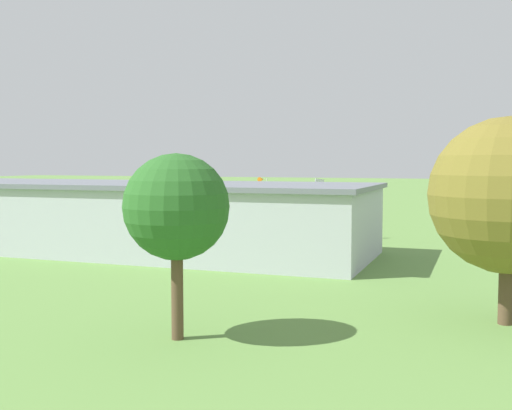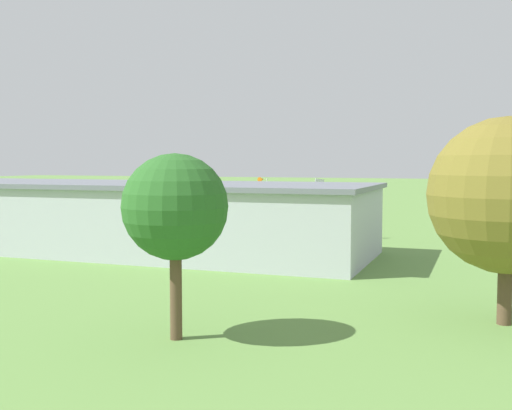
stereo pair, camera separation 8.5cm
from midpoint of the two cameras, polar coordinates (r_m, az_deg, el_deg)
name	(u,v)px [view 2 (the right image)]	position (r m, az deg, el deg)	size (l,w,h in m)	color
ground_plane	(241,217)	(80.35, -1.33, -1.08)	(400.00, 400.00, 0.00)	#608C42
hangar	(133,217)	(50.11, -11.25, -1.06)	(38.22, 13.08, 5.48)	#B7BCC6
biplane	(297,195)	(72.10, 3.85, 0.94)	(7.41, 8.08, 3.69)	silver
car_yellow	(18,220)	(72.00, -21.08, -1.27)	(2.18, 4.20, 1.59)	gold
person_at_fence_line	(361,229)	(59.18, 9.74, -2.15)	(0.53, 0.53, 1.65)	#33723F
person_watching_takeoff	(351,228)	(59.20, 8.77, -2.11)	(0.54, 0.54, 1.70)	#72338C
person_beside_truck	(63,220)	(70.25, -17.38, -1.30)	(0.54, 0.54, 1.70)	orange
person_near_hangar_door	(376,230)	(58.47, 11.06, -2.29)	(0.39, 0.39, 1.56)	#72338C
tree_at_field_edge	(507,195)	(28.76, 22.25, 0.82)	(6.80, 6.80, 9.06)	brown
tree_near_perimeter_road	(175,208)	(24.59, -7.37, -0.26)	(4.23, 4.23, 7.44)	brown
windsock	(262,182)	(78.31, 0.62, 2.14)	(1.10, 1.34, 5.20)	silver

